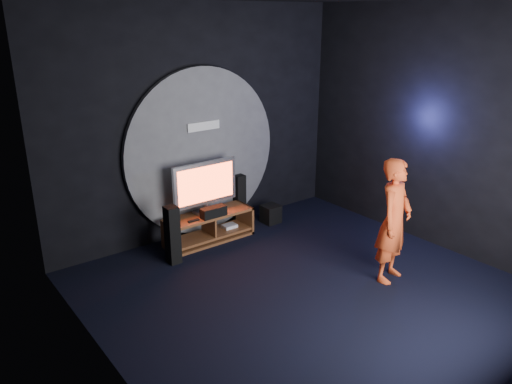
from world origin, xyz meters
TOP-DOWN VIEW (x-y plane):
  - floor at (0.00, 0.00)m, footprint 5.00×5.00m
  - back_wall at (0.00, 2.50)m, footprint 5.00×0.04m
  - left_wall at (-2.50, 0.00)m, footprint 0.04×5.00m
  - right_wall at (2.50, 0.00)m, footprint 0.04×5.00m
  - wall_disc_panel at (0.00, 2.44)m, footprint 2.60×0.11m
  - media_console at (-0.17, 2.05)m, footprint 1.40×0.45m
  - tv at (-0.17, 2.12)m, footprint 1.06×0.22m
  - center_speaker at (-0.17, 1.90)m, footprint 0.40×0.15m
  - remote at (-0.51, 1.93)m, footprint 0.18×0.05m
  - tower_speaker_left at (-0.95, 1.75)m, footprint 0.17×0.19m
  - tower_speaker_right at (0.61, 2.35)m, footprint 0.17×0.19m
  - subwoofer at (1.04, 2.04)m, footprint 0.27×0.27m
  - player at (1.10, -0.38)m, footprint 0.68×0.54m

SIDE VIEW (x-z plane):
  - floor at x=0.00m, z-range 0.00..0.00m
  - subwoofer at x=1.04m, z-range 0.00..0.30m
  - media_console at x=-0.17m, z-range -0.03..0.42m
  - tower_speaker_left at x=-0.95m, z-range 0.00..0.84m
  - tower_speaker_right at x=0.61m, z-range 0.00..0.84m
  - remote at x=-0.51m, z-range 0.45..0.47m
  - center_speaker at x=-0.17m, z-range 0.45..0.60m
  - player at x=1.10m, z-range 0.00..1.64m
  - tv at x=-0.17m, z-range 0.49..1.29m
  - wall_disc_panel at x=0.00m, z-range 0.00..2.60m
  - back_wall at x=0.00m, z-range 0.00..3.50m
  - left_wall at x=-2.50m, z-range 0.00..3.50m
  - right_wall at x=2.50m, z-range 0.00..3.50m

